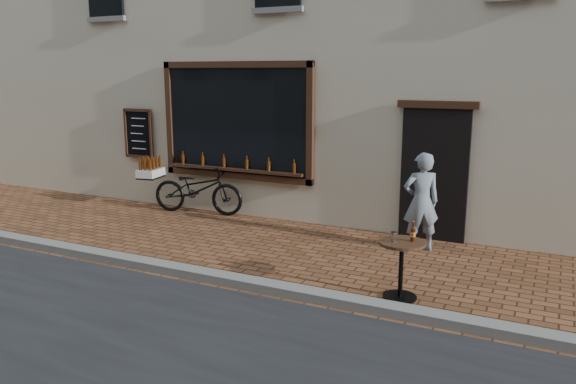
% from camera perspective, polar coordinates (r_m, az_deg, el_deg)
% --- Properties ---
extents(ground, '(90.00, 90.00, 0.00)m').
position_cam_1_polar(ground, '(7.45, -6.28, -9.84)').
color(ground, '#56321C').
rests_on(ground, ground).
extents(kerb, '(90.00, 0.25, 0.12)m').
position_cam_1_polar(kerb, '(7.58, -5.48, -8.93)').
color(kerb, slate).
rests_on(kerb, ground).
extents(cargo_bicycle, '(2.24, 0.96, 1.06)m').
position_cam_1_polar(cargo_bicycle, '(11.30, -9.30, 0.37)').
color(cargo_bicycle, black).
rests_on(cargo_bicycle, ground).
extents(bistro_table, '(0.58, 0.58, 0.99)m').
position_cam_1_polar(bistro_table, '(7.11, 11.47, -6.57)').
color(bistro_table, black).
rests_on(bistro_table, ground).
extents(pedestrian, '(0.68, 0.61, 1.57)m').
position_cam_1_polar(pedestrian, '(9.02, 13.37, -0.99)').
color(pedestrian, slate).
rests_on(pedestrian, ground).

